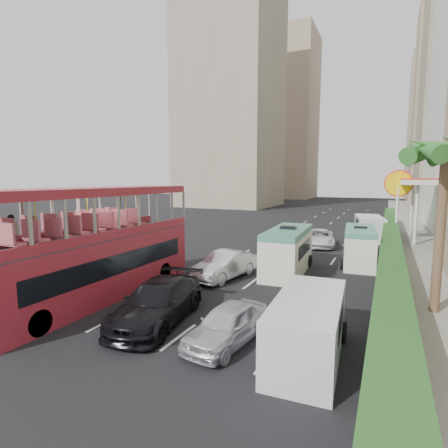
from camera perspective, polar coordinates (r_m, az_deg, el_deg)
The scene contains 18 objects.
ground_plane at distance 14.21m, azimuth -1.44°, elevation -15.15°, with size 200.00×200.00×0.00m, color black.
double_decker_bus at distance 16.96m, azimuth -19.93°, elevation -2.98°, with size 2.50×11.00×5.06m, color #A02330.
car_silver_lane_a at distance 19.54m, azimuth 0.13°, elevation -8.83°, with size 1.57×4.49×1.48m, color silver.
car_silver_lane_b at distance 12.32m, azimuth 0.58°, elevation -18.83°, with size 1.53×3.81×1.30m, color silver.
car_black at distance 14.15m, azimuth -10.71°, elevation -15.39°, with size 2.16×5.31×1.54m, color black.
van_asset at distance 29.67m, azimuth 15.28°, elevation -3.50°, with size 2.26×4.90×1.36m, color silver.
minibus_near at distance 20.73m, azimuth 10.35°, elevation -4.33°, with size 1.94×5.83×2.59m, color silver.
minibus_far at distance 24.02m, azimuth 21.25°, elevation -3.39°, with size 1.77×5.32×2.36m, color silver.
panel_van_near at distance 11.40m, azimuth 13.54°, elevation -16.05°, with size 1.89×4.72×1.89m, color silver.
panel_van_far at distance 34.12m, azimuth 22.62°, elevation -0.63°, with size 2.11×5.28×2.11m, color silver.
sidewalk at distance 37.25m, azimuth 29.70°, elevation -1.91°, with size 6.00×120.00×0.18m, color #99968C.
kerb_wall at distance 26.17m, azimuth 25.46°, elevation -3.87°, with size 0.30×44.00×1.00m, color silver.
hedge at distance 26.03m, azimuth 25.57°, elevation -2.03°, with size 1.10×44.00×0.70m, color #2D6626.
palm_tree at distance 15.98m, azimuth 31.79°, elevation -1.16°, with size 0.36×0.36×6.40m, color brown.
shell_station at distance 35.08m, azimuth 31.84°, elevation 1.82°, with size 6.50×8.00×5.50m, color silver.
tower_far_b at distance 117.17m, azimuth 31.36°, elevation 13.40°, with size 14.00×14.00×40.00m, color tan.
tower_left_a at distance 75.97m, azimuth 1.11°, elevation 23.00°, with size 18.00×18.00×52.00m, color tan.
tower_left_b at distance 106.94m, azimuth 10.15°, elevation 16.64°, with size 16.00×16.00×46.00m, color tan.
Camera 1 is at (5.90, -11.73, 5.42)m, focal length 28.00 mm.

